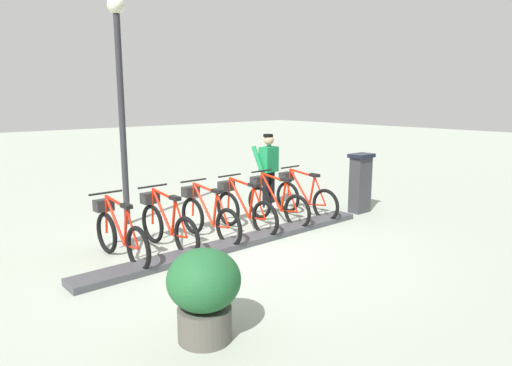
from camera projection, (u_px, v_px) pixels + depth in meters
name	position (u px, v px, depth m)	size (l,w,h in m)	color
ground_plane	(239.00, 245.00, 7.76)	(60.00, 60.00, 0.00)	#A5AD9E
dock_rail_base	(239.00, 242.00, 7.75)	(0.44, 5.69, 0.10)	#47474C
payment_kiosk	(360.00, 182.00, 9.87)	(0.36, 0.52, 1.28)	#38383D
bike_docked_0	(303.00, 196.00, 9.58)	(1.72, 0.54, 1.02)	black
bike_docked_1	(275.00, 202.00, 9.06)	(1.72, 0.54, 1.02)	black
bike_docked_2	(243.00, 208.00, 8.54)	(1.72, 0.54, 1.02)	black
bike_docked_3	(207.00, 216.00, 8.01)	(1.72, 0.54, 1.02)	black
bike_docked_4	(166.00, 224.00, 7.49)	(1.72, 0.54, 1.02)	black
bike_docked_5	(119.00, 233.00, 6.97)	(1.72, 0.54, 1.02)	black
worker_near_rack	(268.00, 168.00, 10.26)	(0.49, 0.66, 1.66)	white
lamp_post	(120.00, 81.00, 8.56)	(0.32, 0.32, 4.27)	#2D2D33
planter_bush	(204.00, 290.00, 4.66)	(0.76, 0.76, 0.97)	#59544C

